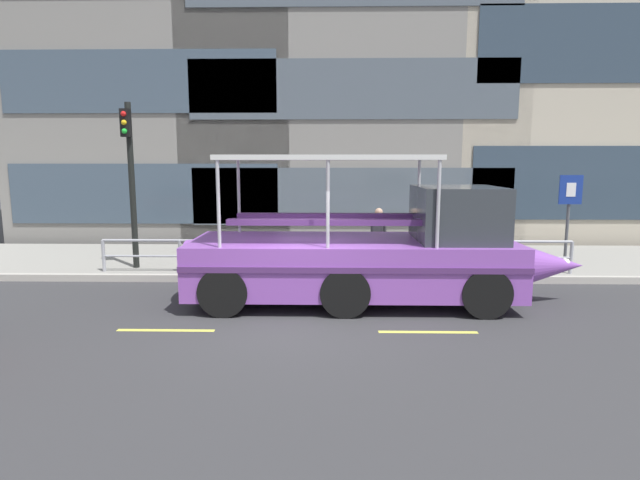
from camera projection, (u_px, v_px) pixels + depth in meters
ground_plane at (299, 319)px, 10.03m from camera, size 120.00×120.00×0.00m
sidewalk at (310, 260)px, 15.55m from camera, size 32.00×4.80×0.18m
curb_edge at (306, 279)px, 13.09m from camera, size 32.00×0.18×0.18m
lane_centreline at (296, 331)px, 9.28m from camera, size 25.80×0.12×0.01m
office_tower_right at (552, 13)px, 21.63m from camera, size 9.63×10.05×18.64m
curb_guardrail at (335, 250)px, 13.30m from camera, size 12.35×0.09×0.87m
traffic_light_pole at (130, 170)px, 13.58m from camera, size 0.24×0.46×4.44m
parking_sign at (569, 206)px, 13.37m from camera, size 0.60×0.12×2.54m
duck_tour_boat at (375, 254)px, 11.11m from camera, size 8.67×2.60×3.20m
pedestrian_near_bow at (475, 230)px, 14.44m from camera, size 0.40×0.31×1.61m
pedestrian_mid_left at (378, 231)px, 14.26m from camera, size 0.43×0.28×1.61m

